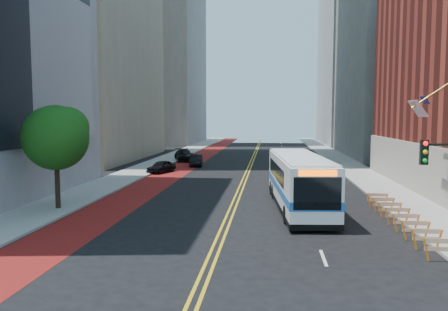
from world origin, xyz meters
TOP-DOWN VIEW (x-y plane):
  - ground at (0.00, 0.00)m, footprint 160.00×160.00m
  - sidewalk_left at (-12.00, 30.00)m, footprint 4.00×140.00m
  - sidewalk_right at (12.00, 30.00)m, footprint 4.00×140.00m
  - bus_lane_paint at (-8.10, 30.00)m, footprint 3.60×140.00m
  - center_line_inner at (-0.18, 30.00)m, footprint 0.14×140.00m
  - center_line_outer at (0.18, 30.00)m, footprint 0.14×140.00m
  - lane_dashes at (4.80, 38.00)m, footprint 0.14×98.20m
  - midrise_right_near at (23.00, 48.00)m, footprint 18.00×26.00m
  - midrise_right_far at (24.00, 78.00)m, footprint 20.00×28.00m
  - construction_barriers at (9.60, 3.42)m, footprint 1.42×10.91m
  - street_tree at (-11.24, 6.04)m, footprint 4.20×4.20m
  - transit_bus at (4.34, 8.28)m, footprint 3.92×13.15m
  - car_a at (-9.30, 25.31)m, footprint 2.84×4.25m
  - car_b at (-6.61, 32.12)m, footprint 2.01×4.43m
  - car_c at (-9.30, 38.01)m, footprint 3.94×5.88m

SIDE VIEW (x-z plane):
  - ground at x=0.00m, z-range 0.00..0.00m
  - center_line_inner at x=-0.18m, z-range 0.00..0.01m
  - center_line_outer at x=0.18m, z-range 0.00..0.01m
  - bus_lane_paint at x=-8.10m, z-range 0.00..0.01m
  - lane_dashes at x=4.80m, z-range 0.00..0.01m
  - sidewalk_left at x=-12.00m, z-range 0.00..0.15m
  - sidewalk_right at x=12.00m, z-range 0.00..0.15m
  - car_a at x=-9.30m, z-range 0.00..1.34m
  - construction_barriers at x=9.60m, z-range 0.17..1.18m
  - car_b at x=-6.61m, z-range 0.00..1.41m
  - car_c at x=-9.30m, z-range 0.00..1.58m
  - transit_bus at x=4.34m, z-range 0.08..3.64m
  - street_tree at x=-11.24m, z-range 1.56..8.26m
  - midrise_right_near at x=23.00m, z-range 0.00..40.00m
  - midrise_right_far at x=24.00m, z-range 0.00..55.00m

